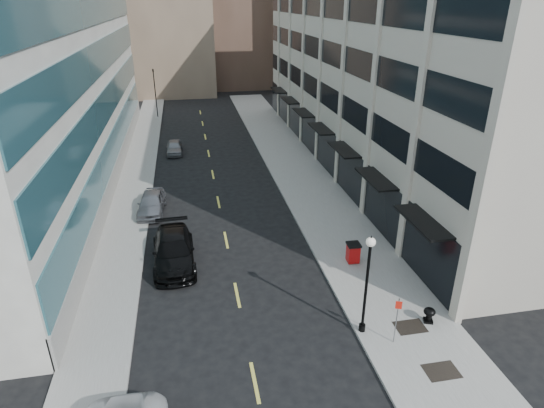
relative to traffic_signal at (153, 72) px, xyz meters
name	(u,v)px	position (x,y,z in m)	size (l,w,h in m)	color
sidewalk_right	(314,194)	(13.00, -28.00, -5.64)	(5.00, 80.00, 0.15)	gray
sidewalk_left	(129,208)	(-1.00, -28.00, -5.64)	(3.00, 80.00, 0.15)	gray
building_right	(400,62)	(22.44, -21.01, 3.28)	(15.30, 46.50, 18.25)	beige
skyline_tan_far	(108,17)	(-8.50, 30.00, 5.28)	(12.00, 14.00, 22.00)	#8F775E
skyline_stone	(303,25)	(23.50, 18.00, 4.28)	(10.00, 14.00, 20.00)	beige
grate_mid	(441,371)	(13.10, -47.00, -5.56)	(1.40, 1.00, 0.01)	black
grate_far	(410,327)	(13.10, -44.20, -5.56)	(1.40, 1.00, 0.01)	black
road_centerline	(222,219)	(5.50, -31.00, -5.71)	(0.15, 68.20, 0.01)	#D8CC4C
traffic_signal	(153,72)	(0.00, 0.00, 0.00)	(0.66, 0.66, 6.98)	black
car_black_pickup	(174,251)	(2.30, -36.21, -4.88)	(2.34, 5.76, 1.67)	black
car_silver_sedan	(152,203)	(0.70, -28.94, -4.96)	(1.78, 4.43, 1.51)	gray
car_grey_sedan	(174,147)	(2.22, -15.37, -5.08)	(1.51, 3.75, 1.28)	gray
trash_bin	(353,252)	(12.43, -38.24, -4.92)	(0.77, 0.85, 1.20)	#B90C0C
lamppost	(367,277)	(10.80, -44.00, -2.65)	(0.41, 0.41, 4.97)	black
sign_post	(397,314)	(11.90, -45.01, -4.04)	(0.27, 0.13, 2.36)	slate
urn_planter	(429,314)	(14.10, -44.00, -5.10)	(0.55, 0.55, 0.77)	black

